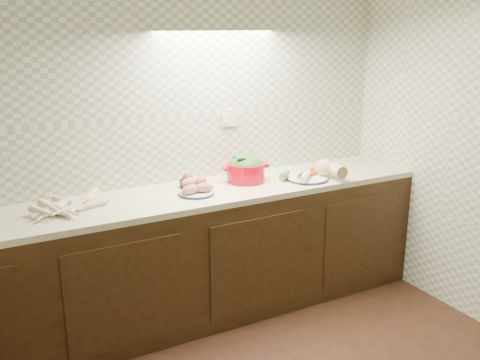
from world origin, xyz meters
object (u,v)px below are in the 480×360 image
parsnip_pile (71,204)px  onion_bowl (190,181)px  sweet_potato_plate (195,188)px  dutch_oven (246,169)px  veg_plate (315,172)px

parsnip_pile → onion_bowl: bearing=6.1°
onion_bowl → sweet_potato_plate: bearing=-100.5°
dutch_oven → veg_plate: 0.51m
sweet_potato_plate → onion_bowl: (0.03, 0.16, -0.00)m
parsnip_pile → dutch_oven: (1.21, 0.03, 0.06)m
parsnip_pile → sweet_potato_plate: (0.78, -0.07, 0.01)m
parsnip_pile → veg_plate: 1.69m
dutch_oven → veg_plate: size_ratio=0.73×
sweet_potato_plate → dutch_oven: dutch_oven is taller
parsnip_pile → onion_bowl: size_ratio=3.15×
sweet_potato_plate → veg_plate: (0.91, -0.07, 0.01)m
onion_bowl → dutch_oven: size_ratio=0.43×
parsnip_pile → onion_bowl: 0.81m
dutch_oven → sweet_potato_plate: bearing=-157.7°
parsnip_pile → dutch_oven: dutch_oven is taller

